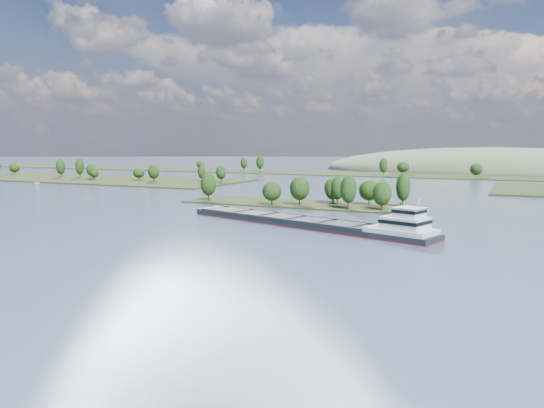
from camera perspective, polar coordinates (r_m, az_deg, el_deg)
The scene contains 7 objects.
ground at distance 170.76m, azimuth -4.57°, elevation -2.18°, with size 1800.00×1800.00×0.00m, color #3B4C66.
tree_island at distance 220.83m, azimuth 4.53°, elevation 0.91°, with size 100.00×30.00×14.84m.
left_bank at distance 425.29m, azimuth -22.40°, elevation 2.73°, with size 300.00×80.00×16.06m.
back_shoreline at distance 433.49m, azimuth 15.23°, elevation 3.03°, with size 900.00×60.00×15.68m.
hill_west at distance 527.69m, azimuth 22.56°, elevation 3.28°, with size 320.00×160.00×44.00m, color #48583C.
cargo_barge at distance 163.36m, azimuth 4.89°, elevation -2.04°, with size 89.50×37.29×12.24m.
motorboat at distance 358.39m, azimuth -23.96°, elevation 2.04°, with size 1.96×5.21×2.01m, color silver.
Camera 1 is at (83.75, -26.51, 26.06)m, focal length 35.00 mm.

